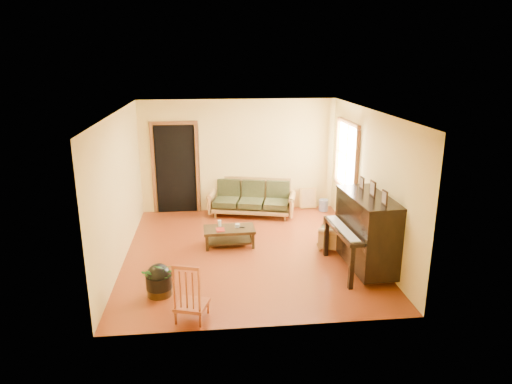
{
  "coord_description": "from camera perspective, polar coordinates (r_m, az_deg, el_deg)",
  "views": [
    {
      "loc": [
        -0.68,
        -7.85,
        3.5
      ],
      "look_at": [
        0.17,
        0.2,
        1.1
      ],
      "focal_mm": 32.0,
      "sensor_mm": 36.0,
      "label": 1
    }
  ],
  "objects": [
    {
      "name": "piano",
      "position": [
        7.92,
        13.65,
        -5.03
      ],
      "size": [
        0.96,
        1.53,
        1.31
      ],
      "primitive_type": "cube",
      "rotation": [
        0.0,
        0.0,
        0.06
      ],
      "color": "black",
      "rests_on": "floor"
    },
    {
      "name": "coffee_table",
      "position": [
        8.83,
        -3.35,
        -5.61
      ],
      "size": [
        0.99,
        0.56,
        0.35
      ],
      "primitive_type": "cube",
      "rotation": [
        0.0,
        0.0,
        0.03
      ],
      "color": "black",
      "rests_on": "floor"
    },
    {
      "name": "doorway",
      "position": [
        10.65,
        -10.01,
        2.82
      ],
      "size": [
        1.08,
        0.16,
        2.05
      ],
      "primitive_type": "cube",
      "color": "black",
      "rests_on": "floor"
    },
    {
      "name": "ceramic_crock",
      "position": [
        10.9,
        8.44,
        -1.64
      ],
      "size": [
        0.26,
        0.26,
        0.27
      ],
      "primitive_type": "cylinder",
      "rotation": [
        0.0,
        0.0,
        -0.25
      ],
      "color": "#2E408B",
      "rests_on": "floor"
    },
    {
      "name": "potted_plant",
      "position": [
        7.17,
        -11.84,
        -10.46
      ],
      "size": [
        0.57,
        0.5,
        0.58
      ],
      "primitive_type": "imported",
      "rotation": [
        0.0,
        0.0,
        -0.1
      ],
      "color": "#1E5B1A",
      "rests_on": "floor"
    },
    {
      "name": "sofa",
      "position": [
        10.39,
        -0.56,
        -0.78
      ],
      "size": [
        2.05,
        1.24,
        0.82
      ],
      "primitive_type": "cube",
      "rotation": [
        0.0,
        0.0,
        -0.24
      ],
      "color": "olive",
      "rests_on": "floor"
    },
    {
      "name": "candle",
      "position": [
        8.87,
        -4.58,
        -3.91
      ],
      "size": [
        0.09,
        0.09,
        0.12
      ],
      "primitive_type": "cylinder",
      "rotation": [
        0.0,
        0.0,
        -0.42
      ],
      "color": "silver",
      "rests_on": "coffee_table"
    },
    {
      "name": "glass_jar",
      "position": [
        8.8,
        -2.34,
        -4.22
      ],
      "size": [
        0.11,
        0.11,
        0.06
      ],
      "primitive_type": "cylinder",
      "rotation": [
        0.0,
        0.0,
        0.15
      ],
      "color": "silver",
      "rests_on": "coffee_table"
    },
    {
      "name": "red_chair",
      "position": [
        6.43,
        -8.11,
        -12.06
      ],
      "size": [
        0.53,
        0.55,
        0.88
      ],
      "primitive_type": "cube",
      "rotation": [
        0.0,
        0.0,
        -0.3
      ],
      "color": "brown",
      "rests_on": "floor"
    },
    {
      "name": "footstool",
      "position": [
        7.23,
        -12.01,
        -11.13
      ],
      "size": [
        0.4,
        0.4,
        0.38
      ],
      "primitive_type": "cylinder",
      "rotation": [
        0.0,
        0.0,
        -0.01
      ],
      "color": "black",
      "rests_on": "floor"
    },
    {
      "name": "remote",
      "position": [
        8.79,
        -1.89,
        -4.41
      ],
      "size": [
        0.16,
        0.09,
        0.02
      ],
      "primitive_type": "cube",
      "rotation": [
        0.0,
        0.0,
        -0.39
      ],
      "color": "black",
      "rests_on": "coffee_table"
    },
    {
      "name": "window",
      "position": [
        9.8,
        11.31,
        4.42
      ],
      "size": [
        0.12,
        1.36,
        1.46
      ],
      "primitive_type": "cube",
      "color": "white",
      "rests_on": "right_wall"
    },
    {
      "name": "book",
      "position": [
        8.66,
        -5.0,
        -4.77
      ],
      "size": [
        0.17,
        0.22,
        0.02
      ],
      "primitive_type": "imported",
      "rotation": [
        0.0,
        0.0,
        0.05
      ],
      "color": "maroon",
      "rests_on": "coffee_table"
    },
    {
      "name": "floor",
      "position": [
        8.62,
        -0.97,
        -7.44
      ],
      "size": [
        5.0,
        5.0,
        0.0
      ],
      "primitive_type": "plane",
      "color": "#63230D",
      "rests_on": "ground"
    },
    {
      "name": "leaning_frame",
      "position": [
        10.97,
        6.52,
        -0.74
      ],
      "size": [
        0.4,
        0.11,
        0.53
      ],
      "primitive_type": "cube",
      "rotation": [
        0.0,
        0.0,
        0.05
      ],
      "color": "gold",
      "rests_on": "floor"
    },
    {
      "name": "armchair",
      "position": [
        8.79,
        9.93,
        -4.6
      ],
      "size": [
        0.93,
        0.95,
        0.74
      ],
      "primitive_type": "cube",
      "rotation": [
        0.0,
        0.0,
        -0.38
      ],
      "color": "olive",
      "rests_on": "floor"
    }
  ]
}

